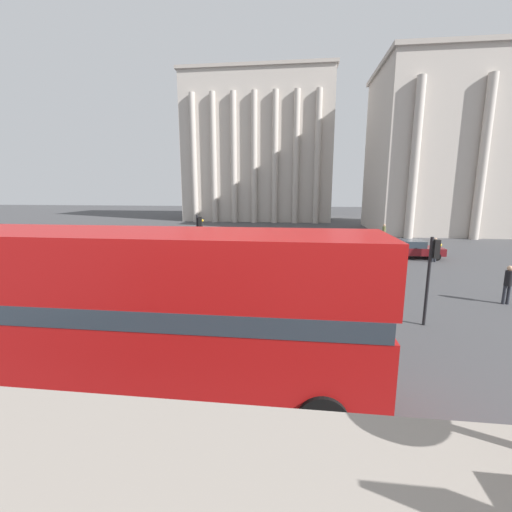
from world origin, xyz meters
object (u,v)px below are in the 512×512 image
at_px(car_silver, 265,243).
at_px(car_maroon, 412,249).
at_px(double_decker_bus, 153,307).
at_px(plaza_building_left, 259,150).
at_px(traffic_light_mid, 199,238).
at_px(pedestrian_yellow, 435,248).
at_px(pedestrian_black, 508,282).
at_px(traffic_light_near, 431,268).
at_px(pedestrian_olive, 384,232).
at_px(plaza_building_right, 482,150).

bearing_deg(car_silver, car_maroon, 171.75).
bearing_deg(double_decker_bus, plaza_building_left, 100.02).
bearing_deg(traffic_light_mid, pedestrian_yellow, 25.01).
height_order(double_decker_bus, pedestrian_black, double_decker_bus).
relative_size(double_decker_bus, pedestrian_black, 6.06).
xyz_separation_m(plaza_building_left, pedestrian_black, (16.19, -43.11, -10.50)).
bearing_deg(double_decker_bus, traffic_light_mid, 106.84).
relative_size(traffic_light_near, pedestrian_olive, 1.94).
distance_m(plaza_building_right, pedestrian_olive, 18.72).
xyz_separation_m(traffic_light_mid, pedestrian_black, (14.93, -2.16, -1.42)).
bearing_deg(car_maroon, traffic_light_mid, 6.43).
relative_size(car_maroon, pedestrian_olive, 2.37).
relative_size(double_decker_bus, traffic_light_mid, 2.90).
xyz_separation_m(traffic_light_mid, pedestrian_olive, (13.90, 16.43, -1.43)).
height_order(double_decker_bus, traffic_light_near, double_decker_bus).
bearing_deg(car_silver, pedestrian_black, 134.26).
bearing_deg(plaza_building_right, pedestrian_yellow, -120.94).
relative_size(traffic_light_mid, pedestrian_black, 2.09).
xyz_separation_m(double_decker_bus, car_maroon, (12.13, 19.21, -1.65)).
height_order(plaza_building_left, pedestrian_yellow, plaza_building_left).
bearing_deg(car_maroon, car_silver, -31.48).
height_order(plaza_building_right, pedestrian_yellow, plaza_building_right).
height_order(plaza_building_left, traffic_light_near, plaza_building_left).
bearing_deg(double_decker_bus, pedestrian_black, 40.07).
relative_size(traffic_light_near, car_maroon, 0.82).
xyz_separation_m(double_decker_bus, pedestrian_black, (12.95, 8.62, -1.30)).
relative_size(traffic_light_mid, car_maroon, 0.90).
bearing_deg(pedestrian_black, pedestrian_yellow, 71.14).
height_order(double_decker_bus, pedestrian_yellow, double_decker_bus).
xyz_separation_m(car_maroon, pedestrian_black, (0.82, -10.59, 0.34)).
height_order(plaza_building_left, traffic_light_mid, plaza_building_left).
height_order(plaza_building_right, pedestrian_olive, plaza_building_right).
bearing_deg(car_maroon, traffic_light_near, 50.48).
bearing_deg(car_silver, plaza_building_left, -83.88).
distance_m(traffic_light_mid, pedestrian_olive, 21.57).
bearing_deg(traffic_light_near, plaza_building_left, 104.24).
relative_size(traffic_light_near, pedestrian_black, 1.91).
bearing_deg(plaza_building_left, plaza_building_right, -26.85).
bearing_deg(plaza_building_left, traffic_light_near, -75.76).
bearing_deg(plaza_building_left, pedestrian_olive, -58.27).
height_order(traffic_light_near, car_maroon, traffic_light_near).
distance_m(pedestrian_yellow, pedestrian_olive, 9.43).
distance_m(traffic_light_mid, car_silver, 10.36).
bearing_deg(pedestrian_black, traffic_light_near, -163.28).
relative_size(double_decker_bus, traffic_light_near, 3.17).
height_order(plaza_building_right, pedestrian_black, plaza_building_right).
relative_size(double_decker_bus, pedestrian_olive, 6.14).
distance_m(double_decker_bus, plaza_building_left, 52.64).
height_order(plaza_building_left, plaza_building_right, plaza_building_left).
height_order(double_decker_bus, plaza_building_left, plaza_building_left).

